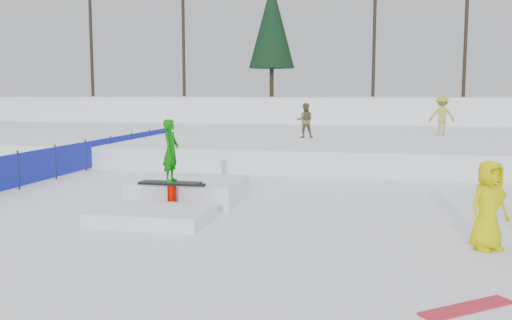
% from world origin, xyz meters
% --- Properties ---
extents(ground, '(120.00, 120.00, 0.00)m').
position_xyz_m(ground, '(0.00, 0.00, 0.00)').
color(ground, white).
extents(snow_berm, '(60.00, 14.00, 2.40)m').
position_xyz_m(snow_berm, '(0.00, 30.00, 1.20)').
color(snow_berm, white).
rests_on(snow_berm, ground).
extents(snow_midrise, '(50.00, 18.00, 0.80)m').
position_xyz_m(snow_midrise, '(0.00, 16.00, 0.40)').
color(snow_midrise, white).
rests_on(snow_midrise, ground).
extents(safety_fence, '(0.05, 16.00, 1.10)m').
position_xyz_m(safety_fence, '(-6.50, 6.60, 0.55)').
color(safety_fence, '#141C99').
rests_on(safety_fence, ground).
extents(treeline, '(40.24, 4.22, 10.50)m').
position_xyz_m(treeline, '(6.18, 28.28, 7.45)').
color(treeline, black).
rests_on(treeline, snow_berm).
extents(walker_olive, '(0.78, 0.65, 1.47)m').
position_xyz_m(walker_olive, '(0.35, 12.66, 1.54)').
color(walker_olive, brown).
rests_on(walker_olive, snow_midrise).
extents(walker_ygreen, '(1.15, 0.68, 1.76)m').
position_xyz_m(walker_ygreen, '(6.19, 15.53, 1.68)').
color(walker_ygreen, '#9DA234').
rests_on(walker_ygreen, snow_midrise).
extents(spectator_yellow, '(0.91, 0.84, 1.57)m').
position_xyz_m(spectator_yellow, '(5.25, -1.04, 0.78)').
color(spectator_yellow, '#D0CC00').
rests_on(spectator_yellow, ground).
extents(loose_board_red, '(1.27, 1.09, 0.03)m').
position_xyz_m(loose_board_red, '(4.50, -4.00, 0.01)').
color(loose_board_red, red).
rests_on(loose_board_red, ground).
extents(jib_rail_feature, '(2.60, 4.40, 2.11)m').
position_xyz_m(jib_rail_feature, '(-1.25, 1.47, 0.30)').
color(jib_rail_feature, white).
rests_on(jib_rail_feature, ground).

